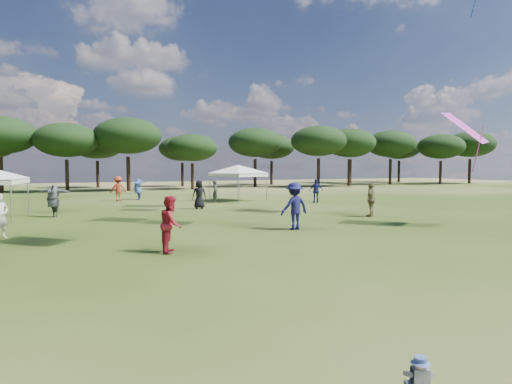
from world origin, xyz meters
TOP-DOWN VIEW (x-y plane):
  - tree_line at (2.39, 47.41)m, footprint 108.78×17.63m
  - tent_right at (8.85, 27.44)m, footprint 5.80×5.80m
  - toddler at (0.62, 1.63)m, footprint 0.34×0.37m
  - festival_crowd at (-2.11, 21.85)m, footprint 29.10×22.42m

SIDE VIEW (x-z plane):
  - toddler at x=0.62m, z-range -0.02..0.43m
  - festival_crowd at x=-2.11m, z-range -0.09..1.82m
  - tent_right at x=8.85m, z-range 1.05..3.99m
  - tree_line at x=2.39m, z-range 1.54..9.31m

